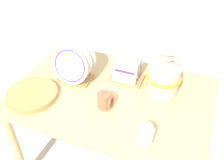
{
  "coord_description": "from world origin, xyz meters",
  "views": [
    {
      "loc": [
        0.44,
        -1.12,
        1.79
      ],
      "look_at": [
        0.0,
        0.0,
        0.82
      ],
      "focal_mm": 42.0,
      "sensor_mm": 36.0,
      "label": 1
    }
  ],
  "objects_px": {
    "wicker_charger_stack": "(32,94)",
    "mug_terracotta_glaze": "(105,101)",
    "dish_rack_square_plates": "(127,72)",
    "ceramic_vase": "(164,74)",
    "mug_cream_glaze": "(146,134)",
    "dish_rack_round_plates": "(74,67)"
  },
  "relations": [
    {
      "from": "mug_terracotta_glaze",
      "to": "mug_cream_glaze",
      "type": "bearing_deg",
      "value": -27.56
    },
    {
      "from": "dish_rack_round_plates",
      "to": "mug_terracotta_glaze",
      "type": "xyz_separation_m",
      "value": [
        0.28,
        -0.16,
        -0.06
      ]
    },
    {
      "from": "ceramic_vase",
      "to": "mug_cream_glaze",
      "type": "bearing_deg",
      "value": -88.52
    },
    {
      "from": "dish_rack_square_plates",
      "to": "mug_cream_glaze",
      "type": "bearing_deg",
      "value": -60.45
    },
    {
      "from": "wicker_charger_stack",
      "to": "mug_terracotta_glaze",
      "type": "relative_size",
      "value": 3.07
    },
    {
      "from": "dish_rack_round_plates",
      "to": "mug_cream_glaze",
      "type": "height_order",
      "value": "dish_rack_round_plates"
    },
    {
      "from": "dish_rack_square_plates",
      "to": "mug_cream_glaze",
      "type": "relative_size",
      "value": 2.07
    },
    {
      "from": "dish_rack_square_plates",
      "to": "dish_rack_round_plates",
      "type": "bearing_deg",
      "value": -156.79
    },
    {
      "from": "ceramic_vase",
      "to": "dish_rack_square_plates",
      "type": "height_order",
      "value": "ceramic_vase"
    },
    {
      "from": "mug_cream_glaze",
      "to": "ceramic_vase",
      "type": "bearing_deg",
      "value": 91.48
    },
    {
      "from": "dish_rack_round_plates",
      "to": "mug_terracotta_glaze",
      "type": "relative_size",
      "value": 2.62
    },
    {
      "from": "dish_rack_square_plates",
      "to": "wicker_charger_stack",
      "type": "bearing_deg",
      "value": -142.17
    },
    {
      "from": "ceramic_vase",
      "to": "wicker_charger_stack",
      "type": "height_order",
      "value": "ceramic_vase"
    },
    {
      "from": "ceramic_vase",
      "to": "mug_terracotta_glaze",
      "type": "xyz_separation_m",
      "value": [
        -0.27,
        -0.26,
        -0.08
      ]
    },
    {
      "from": "ceramic_vase",
      "to": "dish_rack_square_plates",
      "type": "relative_size",
      "value": 1.51
    },
    {
      "from": "wicker_charger_stack",
      "to": "mug_terracotta_glaze",
      "type": "xyz_separation_m",
      "value": [
        0.45,
        0.08,
        0.03
      ]
    },
    {
      "from": "dish_rack_round_plates",
      "to": "mug_cream_glaze",
      "type": "distance_m",
      "value": 0.64
    },
    {
      "from": "ceramic_vase",
      "to": "wicker_charger_stack",
      "type": "distance_m",
      "value": 0.8
    },
    {
      "from": "mug_terracotta_glaze",
      "to": "mug_cream_glaze",
      "type": "distance_m",
      "value": 0.32
    },
    {
      "from": "dish_rack_round_plates",
      "to": "dish_rack_square_plates",
      "type": "relative_size",
      "value": 1.26
    },
    {
      "from": "dish_rack_square_plates",
      "to": "mug_cream_glaze",
      "type": "xyz_separation_m",
      "value": [
        0.25,
        -0.44,
        -0.01
      ]
    },
    {
      "from": "dish_rack_round_plates",
      "to": "mug_terracotta_glaze",
      "type": "height_order",
      "value": "dish_rack_round_plates"
    }
  ]
}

